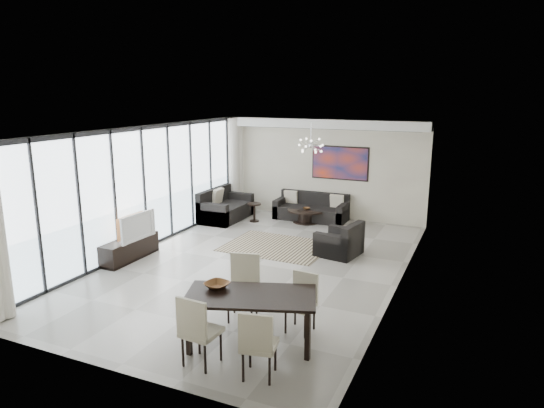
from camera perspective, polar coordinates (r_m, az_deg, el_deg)
The scene contains 20 objects.
room_shell at distance 10.03m, azimuth 0.61°, elevation 0.31°, with size 6.00×9.00×2.90m.
window_wall at distance 11.71m, azimuth -14.47°, elevation 1.86°, with size 0.37×8.95×2.90m.
soffit at distance 13.99m, azimuth 5.95°, elevation 9.38°, with size 5.98×0.40×0.26m, color white.
painting at distance 14.13m, azimuth 7.99°, elevation 4.79°, with size 1.68×0.04×0.98m, color red.
chandelier at distance 12.23m, azimuth 4.60°, elevation 6.89°, with size 0.66×0.66×0.71m.
rug at distance 11.79m, azimuth 0.53°, elevation -4.99°, with size 2.43×1.87×0.01m, color black.
coffee_table at distance 13.91m, azimuth 4.03°, elevation -1.29°, with size 1.08×1.08×0.38m.
bowl_coffee at distance 13.82m, azimuth 4.07°, elevation -0.54°, with size 0.21×0.21×0.07m, color brown.
sofa_main at distance 14.23m, azimuth 4.66°, elevation -0.78°, with size 2.10×0.86×0.76m.
loveseat at distance 14.26m, azimuth -5.67°, elevation -0.59°, with size 1.00×1.77×0.89m.
armchair at distance 11.24m, azimuth 8.04°, elevation -4.65°, with size 1.02×1.06×0.77m.
side_table at distance 13.92m, azimuth -2.09°, elevation -0.63°, with size 0.39×0.39×0.54m.
tv_console at distance 11.32m, azimuth -16.40°, elevation -5.08°, with size 0.43×1.53×0.48m, color black.
television at distance 11.08m, azimuth -15.88°, elevation -2.52°, with size 1.04×0.14×0.60m, color gray.
dining_table at distance 7.22m, azimuth -2.53°, elevation -11.22°, with size 2.10×1.52×0.79m.
dining_chair_sw at distance 6.78m, azimuth -8.84°, elevation -14.12°, with size 0.51×0.51×1.03m.
dining_chair_se at distance 6.45m, azimuth -1.71°, elevation -15.81°, with size 0.53×0.53×0.97m.
dining_chair_nw at distance 8.10m, azimuth -3.34°, elevation -9.09°, with size 0.60×0.60×1.07m.
dining_chair_ne at distance 7.73m, azimuth 3.63°, elevation -10.95°, with size 0.46×0.46×0.92m.
bowl_dining at distance 7.43m, azimuth -6.50°, elevation -9.47°, with size 0.36×0.36×0.09m, color brown.
Camera 1 is at (4.34, -8.97, 3.69)m, focal length 32.00 mm.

